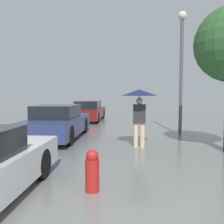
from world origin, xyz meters
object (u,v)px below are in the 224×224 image
at_px(pedestrian, 139,100).
at_px(street_lamp, 182,57).
at_px(parked_car_farthest, 89,111).
at_px(fire_hydrant, 92,171).
at_px(parked_car_middle, 58,123).

bearing_deg(pedestrian, street_lamp, 55.57).
bearing_deg(parked_car_farthest, fire_hydrant, -80.11).
bearing_deg(pedestrian, fire_hydrant, -104.38).
distance_m(parked_car_middle, fire_hydrant, 5.42).
xyz_separation_m(parked_car_middle, parked_car_farthest, (0.10, 6.34, -0.02)).
height_order(parked_car_middle, parked_car_farthest, parked_car_middle).
xyz_separation_m(pedestrian, fire_hydrant, (-0.93, -3.63, -1.13)).
xyz_separation_m(parked_car_farthest, fire_hydrant, (1.98, -11.34, -0.21)).
distance_m(street_lamp, fire_hydrant, 7.34).
bearing_deg(street_lamp, parked_car_farthest, 132.39).
bearing_deg(parked_car_middle, parked_car_farthest, 89.11).
xyz_separation_m(parked_car_middle, street_lamp, (4.78, 1.21, 2.58)).
distance_m(pedestrian, street_lamp, 3.56).
height_order(street_lamp, fire_hydrant, street_lamp).
xyz_separation_m(pedestrian, parked_car_middle, (-3.01, 1.38, -0.90)).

